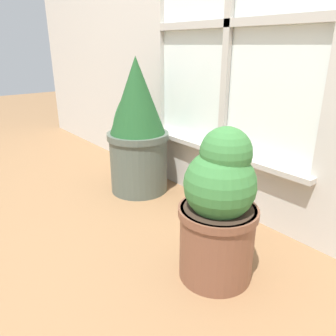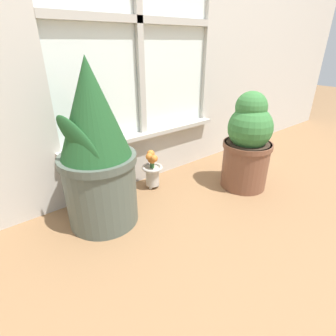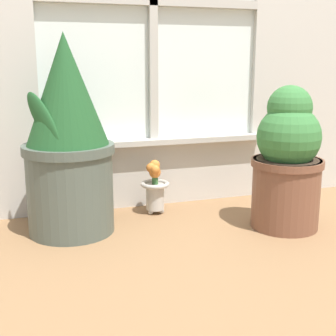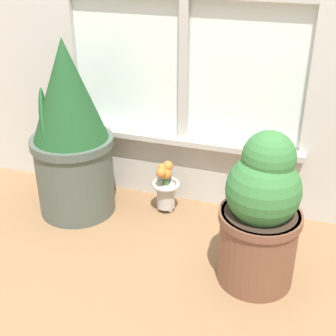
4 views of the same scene
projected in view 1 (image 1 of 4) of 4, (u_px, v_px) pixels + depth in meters
The scene contains 4 objects.
ground_plane at pixel (115, 244), 1.40m from camera, with size 10.00×10.00×0.00m, color olive.
potted_plant_left at pixel (138, 129), 1.80m from camera, with size 0.34×0.34×0.75m.
potted_plant_right at pixel (219, 210), 1.12m from camera, with size 0.28×0.28×0.56m.
flower_vase at pixel (197, 186), 1.68m from camera, with size 0.12×0.12×0.23m.
Camera 1 is at (1.07, -0.57, 0.80)m, focal length 35.00 mm.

